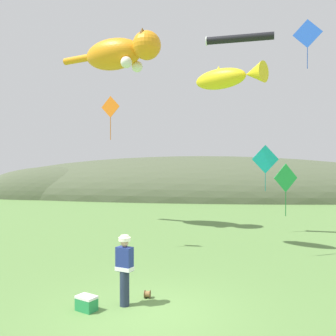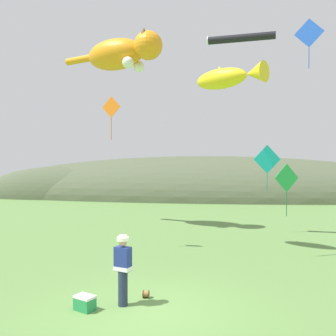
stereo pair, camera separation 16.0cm
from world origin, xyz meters
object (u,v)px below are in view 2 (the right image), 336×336
kite_tube_streamer (240,38)px  kite_diamond_teal (267,159)px  kite_diamond_orange (111,108)px  kite_diamond_green (287,179)px  picnic_cooler (85,303)px  kite_fish_windsock (228,77)px  kite_spool (146,294)px  kite_giant_cat (122,54)px  kite_diamond_blue (309,33)px  festival_attendant (123,268)px

kite_tube_streamer → kite_diamond_teal: 6.08m
kite_tube_streamer → kite_diamond_orange: kite_tube_streamer is taller
kite_diamond_green → picnic_cooler: bearing=-134.7°
kite_fish_windsock → kite_diamond_orange: 4.88m
kite_spool → kite_tube_streamer: (2.91, 8.34, 9.41)m
kite_spool → kite_diamond_orange: (-2.44, 5.08, 5.75)m
kite_giant_cat → kite_fish_windsock: size_ratio=2.03×
kite_spool → kite_giant_cat: bearing=108.1°
kite_giant_cat → kite_tube_streamer: bearing=-16.7°
kite_diamond_blue → kite_fish_windsock: bearing=-154.4°
kite_spool → kite_diamond_orange: bearing=115.6°
kite_diamond_green → kite_diamond_teal: bearing=91.1°
festival_attendant → kite_diamond_blue: bearing=51.1°
kite_spool → kite_fish_windsock: 9.10m
kite_giant_cat → kite_tube_streamer: kite_giant_cat is taller
kite_diamond_orange → kite_diamond_green: size_ratio=0.89×
festival_attendant → kite_diamond_green: bearing=47.7°
kite_spool → festival_attendant: bearing=-127.7°
festival_attendant → kite_tube_streamer: size_ratio=0.55×
kite_diamond_green → kite_spool: bearing=-132.8°
kite_tube_streamer → picnic_cooler: bearing=-114.3°
kite_giant_cat → kite_tube_streamer: 6.51m
festival_attendant → picnic_cooler: 1.22m
kite_giant_cat → kite_diamond_blue: kite_giant_cat is taller
kite_fish_windsock → kite_diamond_orange: size_ratio=1.71×
kite_spool → kite_diamond_teal: bearing=66.0°
festival_attendant → kite_giant_cat: 14.13m
picnic_cooler → festival_attendant: bearing=26.2°
kite_giant_cat → kite_diamond_teal: (7.68, -0.44, -5.80)m
festival_attendant → kite_spool: size_ratio=8.48×
picnic_cooler → kite_fish_windsock: (3.60, 6.47, 6.84)m
kite_diamond_blue → kite_diamond_teal: bearing=118.0°
festival_attendant → kite_diamond_green: 7.59m
picnic_cooler → kite_giant_cat: 14.79m
picnic_cooler → kite_tube_streamer: kite_tube_streamer is taller
kite_diamond_teal → kite_tube_streamer: bearing=-135.2°
kite_tube_streamer → kite_spool: bearing=-109.2°
kite_spool → kite_giant_cat: 14.32m
kite_diamond_blue → kite_diamond_green: 6.73m
festival_attendant → kite_diamond_blue: kite_diamond_blue is taller
kite_spool → kite_tube_streamer: kite_tube_streamer is taller
kite_giant_cat → kite_tube_streamer: (6.24, -1.87, -0.06)m
festival_attendant → kite_fish_windsock: kite_fish_windsock is taller
festival_attendant → kite_diamond_orange: 7.76m
kite_diamond_green → festival_attendant: bearing=-132.3°
kite_spool → kite_diamond_orange: kite_diamond_orange is taller
kite_giant_cat → kite_diamond_teal: 9.63m
kite_tube_streamer → kite_diamond_teal: bearing=44.8°
kite_diamond_blue → kite_diamond_orange: bearing=-166.1°
kite_giant_cat → kite_diamond_green: (7.77, -5.41, -6.57)m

